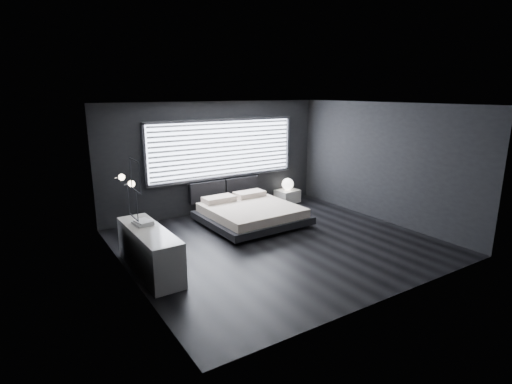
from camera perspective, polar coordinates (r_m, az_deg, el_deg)
room at (r=7.92m, az=3.31°, el=2.23°), size 6.04×6.00×2.80m
window at (r=10.25m, az=-4.63°, el=6.15°), size 4.14×0.09×1.52m
headboard at (r=10.39m, az=-4.47°, el=0.42°), size 1.96×0.16×0.52m
sconce_near at (r=6.70m, az=-17.39°, el=1.12°), size 0.18×0.11×0.11m
sconce_far at (r=7.27m, az=-18.66°, el=2.02°), size 0.18×0.11×0.11m
wall_art_upper at (r=6.06m, az=-16.88°, el=2.24°), size 0.01×0.48×0.48m
wall_art_lower at (r=6.40m, az=-17.20°, el=-1.50°), size 0.01×0.48×0.48m
bed at (r=9.40m, az=-0.77°, el=-2.98°), size 2.23×2.13×0.56m
nightstand at (r=11.27m, az=4.50°, el=-0.56°), size 0.65×0.56×0.35m
orb_lamp at (r=11.21m, az=4.54°, el=1.14°), size 0.33×0.33×0.33m
dresser at (r=7.16m, az=-14.94°, el=-8.07°), size 0.58×1.93×0.77m
book_stack at (r=7.29m, az=-15.85°, el=-4.22°), size 0.32×0.40×0.08m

